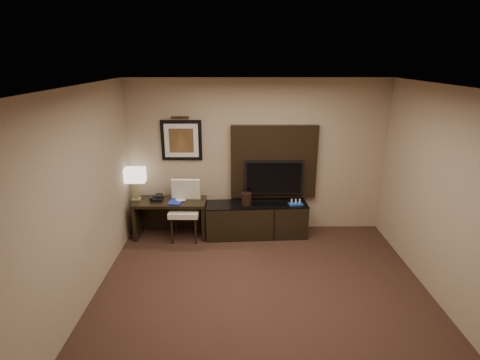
{
  "coord_description": "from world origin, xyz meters",
  "views": [
    {
      "loc": [
        -0.33,
        -3.87,
        3.02
      ],
      "look_at": [
        -0.29,
        1.8,
        1.15
      ],
      "focal_mm": 28.0,
      "sensor_mm": 36.0,
      "label": 1
    }
  ],
  "objects_px": {
    "minibar_tray": "(296,202)",
    "table_lamp": "(135,183)",
    "tv": "(274,177)",
    "desk_chair": "(185,211)",
    "desk": "(171,218)",
    "credenza": "(256,220)",
    "desk_phone": "(157,198)",
    "ice_bucket": "(246,199)"
  },
  "relations": [
    {
      "from": "desk_phone",
      "to": "ice_bucket",
      "type": "height_order",
      "value": "ice_bucket"
    },
    {
      "from": "desk",
      "to": "ice_bucket",
      "type": "relative_size",
      "value": 5.99
    },
    {
      "from": "table_lamp",
      "to": "tv",
      "type": "bearing_deg",
      "value": 2.81
    },
    {
      "from": "tv",
      "to": "table_lamp",
      "type": "bearing_deg",
      "value": -177.19
    },
    {
      "from": "desk_chair",
      "to": "ice_bucket",
      "type": "xyz_separation_m",
      "value": [
        1.05,
        0.08,
        0.19
      ]
    },
    {
      "from": "ice_bucket",
      "to": "minibar_tray",
      "type": "distance_m",
      "value": 0.85
    },
    {
      "from": "desk_chair",
      "to": "table_lamp",
      "type": "height_order",
      "value": "table_lamp"
    },
    {
      "from": "credenza",
      "to": "table_lamp",
      "type": "bearing_deg",
      "value": 174.72
    },
    {
      "from": "desk_phone",
      "to": "ice_bucket",
      "type": "bearing_deg",
      "value": -0.42
    },
    {
      "from": "minibar_tray",
      "to": "desk_phone",
      "type": "bearing_deg",
      "value": 178.79
    },
    {
      "from": "desk",
      "to": "table_lamp",
      "type": "height_order",
      "value": "table_lamp"
    },
    {
      "from": "minibar_tray",
      "to": "table_lamp",
      "type": "bearing_deg",
      "value": 177.62
    },
    {
      "from": "tv",
      "to": "ice_bucket",
      "type": "relative_size",
      "value": 4.85
    },
    {
      "from": "desk",
      "to": "desk_chair",
      "type": "distance_m",
      "value": 0.34
    },
    {
      "from": "desk",
      "to": "credenza",
      "type": "bearing_deg",
      "value": 0.53
    },
    {
      "from": "desk_phone",
      "to": "minibar_tray",
      "type": "height_order",
      "value": "desk_phone"
    },
    {
      "from": "desk",
      "to": "minibar_tray",
      "type": "bearing_deg",
      "value": -0.58
    },
    {
      "from": "table_lamp",
      "to": "minibar_tray",
      "type": "bearing_deg",
      "value": -2.38
    },
    {
      "from": "credenza",
      "to": "table_lamp",
      "type": "height_order",
      "value": "table_lamp"
    },
    {
      "from": "desk",
      "to": "credenza",
      "type": "distance_m",
      "value": 1.49
    },
    {
      "from": "credenza",
      "to": "table_lamp",
      "type": "distance_m",
      "value": 2.19
    },
    {
      "from": "credenza",
      "to": "minibar_tray",
      "type": "bearing_deg",
      "value": -6.84
    },
    {
      "from": "tv",
      "to": "desk_chair",
      "type": "relative_size",
      "value": 0.96
    },
    {
      "from": "tv",
      "to": "desk_phone",
      "type": "bearing_deg",
      "value": -174.88
    },
    {
      "from": "tv",
      "to": "desk_chair",
      "type": "xyz_separation_m",
      "value": [
        -1.54,
        -0.31,
        -0.5
      ]
    },
    {
      "from": "tv",
      "to": "desk_phone",
      "type": "relative_size",
      "value": 5.01
    },
    {
      "from": "ice_bucket",
      "to": "minibar_tray",
      "type": "bearing_deg",
      "value": -0.22
    },
    {
      "from": "desk_chair",
      "to": "minibar_tray",
      "type": "relative_size",
      "value": 4.39
    },
    {
      "from": "desk",
      "to": "desk_phone",
      "type": "height_order",
      "value": "desk_phone"
    },
    {
      "from": "desk_chair",
      "to": "ice_bucket",
      "type": "bearing_deg",
      "value": 5.3
    },
    {
      "from": "desk",
      "to": "ice_bucket",
      "type": "xyz_separation_m",
      "value": [
        1.32,
        -0.04,
        0.38
      ]
    },
    {
      "from": "desk",
      "to": "desk_phone",
      "type": "xyz_separation_m",
      "value": [
        -0.22,
        0.01,
        0.38
      ]
    },
    {
      "from": "table_lamp",
      "to": "desk_chair",
      "type": "bearing_deg",
      "value": -12.41
    },
    {
      "from": "tv",
      "to": "table_lamp",
      "type": "xyz_separation_m",
      "value": [
        -2.39,
        -0.12,
        -0.06
      ]
    },
    {
      "from": "table_lamp",
      "to": "desk_phone",
      "type": "bearing_deg",
      "value": -9.83
    },
    {
      "from": "ice_bucket",
      "to": "desk_chair",
      "type": "bearing_deg",
      "value": -175.83
    },
    {
      "from": "desk",
      "to": "tv",
      "type": "relative_size",
      "value": 1.23
    },
    {
      "from": "credenza",
      "to": "desk_phone",
      "type": "height_order",
      "value": "desk_phone"
    },
    {
      "from": "tv",
      "to": "desk_chair",
      "type": "bearing_deg",
      "value": -168.77
    },
    {
      "from": "desk",
      "to": "desk_phone",
      "type": "distance_m",
      "value": 0.44
    },
    {
      "from": "desk",
      "to": "table_lamp",
      "type": "xyz_separation_m",
      "value": [
        -0.59,
        0.07,
        0.63
      ]
    },
    {
      "from": "table_lamp",
      "to": "minibar_tray",
      "type": "height_order",
      "value": "table_lamp"
    }
  ]
}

